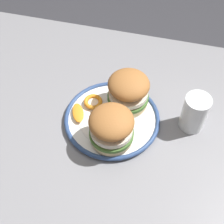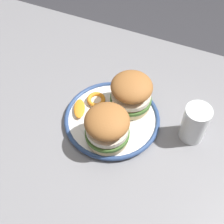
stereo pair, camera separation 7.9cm
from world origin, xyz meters
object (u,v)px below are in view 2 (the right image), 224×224
sandwich_half_right (107,127)px  drinking_glass (194,125)px  dinner_plate (112,119)px  sandwich_half_left (131,93)px  dining_table (109,157)px

sandwich_half_right → drinking_glass: bearing=28.3°
dinner_plate → sandwich_half_left: (0.03, 0.06, 0.06)m
sandwich_half_right → drinking_glass: (0.20, 0.11, -0.02)m
dinner_plate → sandwich_half_right: size_ratio=2.16×
dinner_plate → sandwich_half_left: sandwich_half_left is taller
sandwich_half_left → dining_table: bearing=-97.2°
sandwich_half_left → drinking_glass: size_ratio=1.16×
dining_table → dinner_plate: 0.12m
sandwich_half_right → drinking_glass: size_ratio=1.13×
dining_table → sandwich_half_right: size_ratio=11.22×
sandwich_half_left → drinking_glass: 0.18m
dining_table → sandwich_half_left: 0.20m
sandwich_half_right → sandwich_half_left: bearing=83.0°
dining_table → sandwich_half_right: sandwich_half_right is taller
dining_table → sandwich_half_right: bearing=-93.5°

